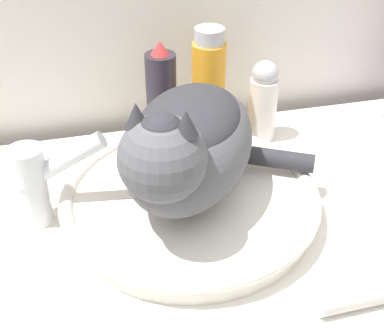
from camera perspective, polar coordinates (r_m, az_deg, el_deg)
The scene contains 7 objects.
sink_basin at distance 0.77m, azimuth -0.23°, elevation -3.78°, with size 0.37×0.37×0.04m.
cat at distance 0.70m, azimuth -0.52°, elevation 2.27°, with size 0.33×0.30×0.18m.
faucet at distance 0.76m, azimuth -16.07°, elevation -1.54°, with size 0.13×0.05×0.14m.
deodorant_stick at distance 0.93m, azimuth 7.58°, elevation 6.76°, with size 0.05×0.05×0.14m.
shampoo_bottle_tall at distance 0.89m, azimuth 1.76°, elevation 7.80°, with size 0.06×0.06×0.21m.
hairspray_can_black at distance 0.88m, azimuth -3.26°, elevation 6.66°, with size 0.05×0.05×0.20m.
cream_tube at distance 0.69m, azimuth 19.43°, elevation -12.52°, with size 0.16×0.04×0.04m.
Camera 1 is at (-0.19, -0.33, 1.34)m, focal length 50.00 mm.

